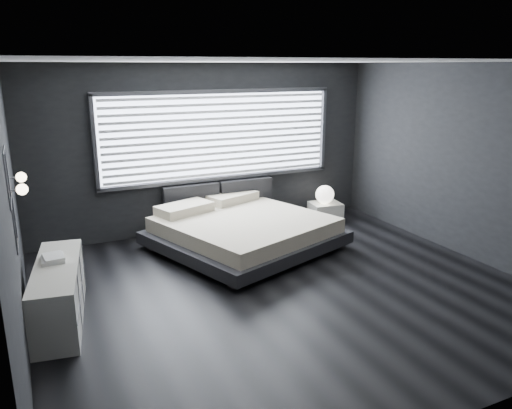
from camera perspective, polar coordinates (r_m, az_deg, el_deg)
name	(u,v)px	position (r m, az deg, el deg)	size (l,w,h in m)	color
room	(286,182)	(6.03, 3.44, 2.60)	(6.04, 6.00, 2.80)	black
window	(220,136)	(8.49, -4.12, 7.85)	(4.14, 0.09, 1.52)	white
headboard	(219,197)	(8.62, -4.23, 0.91)	(1.96, 0.16, 0.52)	black
sconce_near	(22,189)	(5.33, -25.20, 1.57)	(0.18, 0.11, 0.11)	silver
sconce_far	(21,177)	(5.92, -25.28, 2.84)	(0.18, 0.11, 0.11)	silver
wall_art_upper	(7,177)	(4.69, -26.57, 2.80)	(0.01, 0.48, 0.48)	#47474C
wall_art_lower	(14,222)	(5.05, -25.90, -1.84)	(0.01, 0.48, 0.48)	#47474C
bed	(243,229)	(7.76, -1.51, -2.85)	(3.08, 3.01, 0.63)	black
nightstand	(325,211)	(9.28, 7.93, -0.76)	(0.54, 0.45, 0.32)	silver
orb_lamp	(325,194)	(9.16, 7.87, 1.14)	(0.34, 0.34, 0.34)	white
dresser	(59,293)	(6.01, -21.56, -9.36)	(0.71, 1.69, 0.66)	silver
book_stack	(53,258)	(6.02, -22.18, -5.69)	(0.25, 0.33, 0.07)	silver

